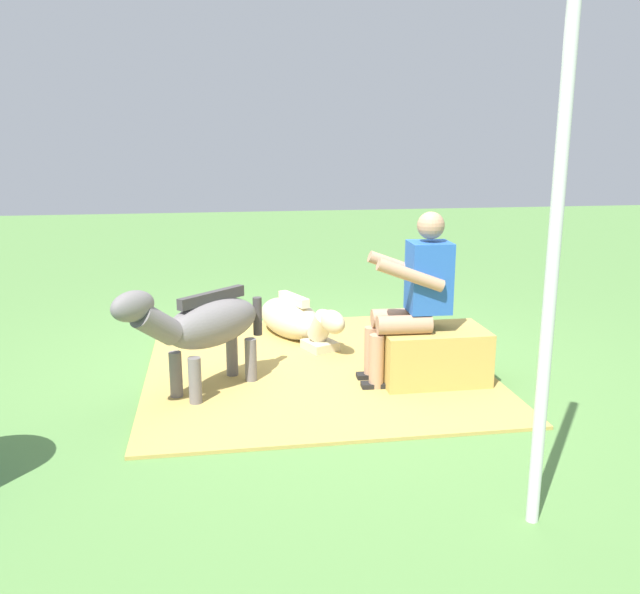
# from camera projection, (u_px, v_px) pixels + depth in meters

# --- Properties ---
(ground_plane) EXTENTS (24.00, 24.00, 0.00)m
(ground_plane) POSITION_uv_depth(u_px,v_px,m) (319.00, 368.00, 5.45)
(ground_plane) COLOR #568442
(hay_patch) EXTENTS (2.66, 2.84, 0.02)m
(hay_patch) POSITION_uv_depth(u_px,v_px,m) (315.00, 366.00, 5.45)
(hay_patch) COLOR tan
(hay_patch) RESTS_ON ground
(hay_bale) EXTENTS (0.79, 0.50, 0.43)m
(hay_bale) POSITION_uv_depth(u_px,v_px,m) (432.00, 356.00, 5.07)
(hay_bale) COLOR tan
(hay_bale) RESTS_ON ground
(person_seated) EXTENTS (0.67, 0.43, 1.31)m
(person_seated) POSITION_uv_depth(u_px,v_px,m) (414.00, 293.00, 4.93)
(person_seated) COLOR tan
(person_seated) RESTS_ON ground
(pony_standing) EXTENTS (1.08, 1.04, 0.88)m
(pony_standing) POSITION_uv_depth(u_px,v_px,m) (204.00, 325.00, 4.76)
(pony_standing) COLOR slate
(pony_standing) RESTS_ON ground
(pony_lying) EXTENTS (0.77, 1.34, 0.42)m
(pony_lying) POSITION_uv_depth(u_px,v_px,m) (295.00, 320.00, 6.18)
(pony_lying) COLOR beige
(pony_lying) RESTS_ON ground
(soda_bottle) EXTENTS (0.07, 0.07, 0.26)m
(soda_bottle) POSITION_uv_depth(u_px,v_px,m) (469.00, 348.00, 5.54)
(soda_bottle) COLOR #268C3F
(soda_bottle) RESTS_ON ground
(tent_pole_left) EXTENTS (0.06, 0.06, 2.55)m
(tent_pole_left) POSITION_uv_depth(u_px,v_px,m) (553.00, 265.00, 2.98)
(tent_pole_left) COLOR silver
(tent_pole_left) RESTS_ON ground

